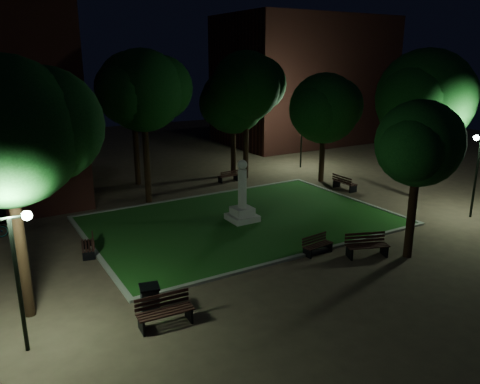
# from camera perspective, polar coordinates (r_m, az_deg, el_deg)

# --- Properties ---
(ground) EXTENTS (80.00, 80.00, 0.00)m
(ground) POSITION_cam_1_polar(r_m,az_deg,el_deg) (22.72, 2.89, -5.09)
(ground) COLOR #4E3B2D
(lawn) EXTENTS (15.00, 10.00, 0.08)m
(lawn) POSITION_cam_1_polar(r_m,az_deg,el_deg) (24.28, 0.27, -3.54)
(lawn) COLOR #1C4B17
(lawn) RESTS_ON ground
(lawn_kerb) EXTENTS (15.40, 10.40, 0.12)m
(lawn_kerb) POSITION_cam_1_polar(r_m,az_deg,el_deg) (24.28, 0.27, -3.50)
(lawn_kerb) COLOR slate
(lawn_kerb) RESTS_ON ground
(monument) EXTENTS (1.40, 1.40, 3.20)m
(monument) POSITION_cam_1_polar(r_m,az_deg,el_deg) (23.99, 0.28, -1.48)
(monument) COLOR #9B938C
(monument) RESTS_ON lawn
(building_far) EXTENTS (16.00, 10.00, 12.00)m
(building_far) POSITION_cam_1_polar(r_m,az_deg,el_deg) (48.02, 7.79, 13.34)
(building_far) COLOR #4A1D18
(building_far) RESTS_ON ground
(tree_west) EXTENTS (5.60, 4.57, 8.37)m
(tree_west) POSITION_cam_1_polar(r_m,az_deg,el_deg) (15.55, -26.37, 6.58)
(tree_west) COLOR black
(tree_west) RESTS_ON ground
(tree_north_wl) EXTENTS (5.59, 4.56, 8.72)m
(tree_north_wl) POSITION_cam_1_polar(r_m,az_deg,el_deg) (26.94, -11.56, 12.01)
(tree_north_wl) COLOR black
(tree_north_wl) RESTS_ON ground
(tree_north_er) EXTENTS (5.75, 4.69, 8.69)m
(tree_north_er) POSITION_cam_1_polar(r_m,az_deg,el_deg) (32.16, 0.91, 12.77)
(tree_north_er) COLOR black
(tree_north_er) RESTS_ON ground
(tree_ne) EXTENTS (5.68, 4.64, 7.29)m
(tree_ne) POSITION_cam_1_polar(r_m,az_deg,el_deg) (31.83, 10.41, 10.00)
(tree_ne) COLOR black
(tree_ne) RESTS_ON ground
(tree_east) EXTENTS (6.88, 5.62, 8.75)m
(tree_east) POSITION_cam_1_polar(r_m,az_deg,el_deg) (29.41, 21.81, 10.57)
(tree_east) COLOR black
(tree_east) RESTS_ON ground
(tree_se) EXTENTS (4.28, 3.50, 6.65)m
(tree_se) POSITION_cam_1_polar(r_m,az_deg,el_deg) (20.14, 21.16, 5.53)
(tree_se) COLOR black
(tree_se) RESTS_ON ground
(tree_far_north) EXTENTS (5.24, 4.27, 8.63)m
(tree_far_north) POSITION_cam_1_polar(r_m,az_deg,el_deg) (31.15, -12.82, 12.55)
(tree_far_north) COLOR black
(tree_far_north) RESTS_ON ground
(tree_extra) EXTENTS (5.52, 4.51, 7.53)m
(tree_extra) POSITION_cam_1_polar(r_m,az_deg,el_deg) (32.98, -0.68, 11.02)
(tree_extra) COLOR black
(tree_extra) RESTS_ON ground
(lamppost_sw) EXTENTS (1.18, 0.28, 4.20)m
(lamppost_sw) POSITION_cam_1_polar(r_m,az_deg,el_deg) (14.33, -25.81, -7.06)
(lamppost_sw) COLOR black
(lamppost_sw) RESTS_ON ground
(lamppost_se) EXTENTS (1.18, 0.28, 4.44)m
(lamppost_se) POSITION_cam_1_polar(r_m,az_deg,el_deg) (27.12, 27.06, 3.50)
(lamppost_se) COLOR black
(lamppost_se) RESTS_ON ground
(lamppost_ne) EXTENTS (1.18, 0.28, 4.24)m
(lamppost_ne) POSITION_cam_1_polar(r_m,az_deg,el_deg) (36.04, 7.54, 7.65)
(lamppost_ne) COLOR black
(lamppost_ne) RESTS_ON ground
(bench_near_left) EXTENTS (1.49, 0.65, 0.80)m
(bench_near_left) POSITION_cam_1_polar(r_m,az_deg,el_deg) (20.65, 9.36, -6.41)
(bench_near_left) COLOR black
(bench_near_left) RESTS_ON ground
(bench_near_right) EXTENTS (1.92, 1.22, 0.99)m
(bench_near_right) POSITION_cam_1_polar(r_m,az_deg,el_deg) (20.79, 15.17, -6.35)
(bench_near_right) COLOR black
(bench_near_right) RESTS_ON ground
(bench_west_near) EXTENTS (1.83, 0.74, 0.98)m
(bench_west_near) POSITION_cam_1_polar(r_m,az_deg,el_deg) (15.45, -9.17, -14.21)
(bench_west_near) COLOR black
(bench_west_near) RESTS_ON ground
(bench_left_side) EXTENTS (0.79, 1.55, 0.81)m
(bench_left_side) POSITION_cam_1_polar(r_m,az_deg,el_deg) (21.30, -17.92, -6.28)
(bench_left_side) COLOR black
(bench_left_side) RESTS_ON ground
(bench_right_side) EXTENTS (0.62, 1.74, 0.96)m
(bench_right_side) POSITION_cam_1_polar(r_m,az_deg,el_deg) (30.66, 12.58, 1.06)
(bench_right_side) COLOR black
(bench_right_side) RESTS_ON ground
(bench_far_side) EXTENTS (1.44, 0.55, 0.78)m
(bench_far_side) POSITION_cam_1_polar(r_m,az_deg,el_deg) (31.98, -1.43, 1.92)
(bench_far_side) COLOR black
(bench_far_side) RESTS_ON ground
(trash_bin) EXTENTS (0.75, 0.75, 1.08)m
(trash_bin) POSITION_cam_1_polar(r_m,az_deg,el_deg) (15.98, -10.91, -12.87)
(trash_bin) COLOR black
(trash_bin) RESTS_ON ground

